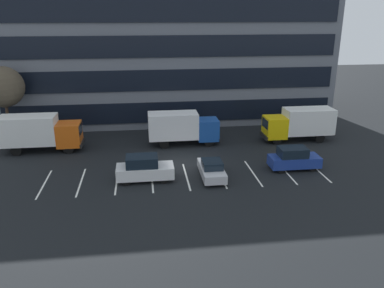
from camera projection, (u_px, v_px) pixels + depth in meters
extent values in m
plane|color=black|center=(183.00, 164.00, 34.23)|extent=(120.00, 120.00, 0.00)
cube|color=slate|center=(167.00, 58.00, 48.75)|extent=(38.21, 14.00, 14.40)
cube|color=black|center=(173.00, 112.00, 43.84)|extent=(36.68, 0.16, 2.30)
cube|color=black|center=(172.00, 80.00, 42.67)|extent=(36.68, 0.16, 2.30)
cube|color=black|center=(171.00, 46.00, 41.49)|extent=(36.68, 0.16, 2.30)
cube|color=black|center=(171.00, 11.00, 40.31)|extent=(36.68, 0.16, 2.30)
cube|color=silver|center=(44.00, 184.00, 30.36)|extent=(0.14, 5.40, 0.01)
cube|color=silver|center=(81.00, 182.00, 30.70)|extent=(0.14, 5.40, 0.01)
cube|color=silver|center=(117.00, 180.00, 31.03)|extent=(0.14, 5.40, 0.01)
cube|color=silver|center=(152.00, 178.00, 31.37)|extent=(0.14, 5.40, 0.01)
cube|color=silver|center=(186.00, 176.00, 31.71)|extent=(0.14, 5.40, 0.01)
cube|color=silver|center=(220.00, 175.00, 32.05)|extent=(0.14, 5.40, 0.01)
cube|color=silver|center=(253.00, 173.00, 32.39)|extent=(0.14, 5.40, 0.01)
cube|color=silver|center=(285.00, 171.00, 32.73)|extent=(0.14, 5.40, 0.01)
cube|color=silver|center=(317.00, 170.00, 33.06)|extent=(0.14, 5.40, 0.01)
cube|color=#194799|center=(208.00, 129.00, 39.13)|extent=(2.07, 2.25, 2.07)
cube|color=black|center=(218.00, 125.00, 39.12)|extent=(0.06, 1.89, 0.91)
cube|color=white|center=(173.00, 125.00, 38.54)|extent=(4.88, 2.35, 2.54)
cube|color=black|center=(218.00, 137.00, 39.56)|extent=(0.19, 2.25, 0.38)
cylinder|color=black|center=(206.00, 136.00, 40.38)|extent=(0.94, 0.28, 0.94)
cylinder|color=black|center=(209.00, 142.00, 38.57)|extent=(0.94, 0.28, 0.94)
cylinder|color=black|center=(163.00, 138.00, 39.84)|extent=(0.94, 0.28, 0.94)
cylinder|color=black|center=(164.00, 144.00, 38.03)|extent=(0.94, 0.28, 0.94)
cube|color=#D85914|center=(69.00, 134.00, 37.28)|extent=(2.20, 2.40, 2.20)
cube|color=black|center=(80.00, 129.00, 37.27)|extent=(0.06, 2.01, 0.97)
cube|color=white|center=(28.00, 130.00, 36.65)|extent=(5.19, 2.50, 2.70)
cube|color=black|center=(82.00, 143.00, 37.73)|extent=(0.20, 2.40, 0.40)
cylinder|color=black|center=(72.00, 141.00, 38.60)|extent=(1.00, 0.30, 1.00)
cylinder|color=black|center=(69.00, 148.00, 36.67)|extent=(1.00, 0.30, 1.00)
cylinder|color=black|center=(22.00, 143.00, 38.03)|extent=(1.00, 0.30, 1.00)
cylinder|color=black|center=(16.00, 151.00, 36.10)|extent=(1.00, 0.30, 1.00)
cube|color=yellow|center=(275.00, 127.00, 39.76)|extent=(2.10, 2.29, 2.10)
cube|color=black|center=(265.00, 123.00, 39.50)|extent=(0.06, 1.93, 0.93)
cube|color=white|center=(308.00, 121.00, 40.01)|extent=(4.97, 2.39, 2.58)
cube|color=black|center=(264.00, 136.00, 39.92)|extent=(0.19, 2.29, 0.38)
cylinder|color=black|center=(277.00, 140.00, 39.18)|extent=(0.96, 0.29, 0.96)
cylinder|color=black|center=(271.00, 134.00, 41.02)|extent=(0.96, 0.29, 0.96)
cylinder|color=black|center=(320.00, 138.00, 39.73)|extent=(0.96, 0.29, 0.96)
cylinder|color=black|center=(312.00, 132.00, 41.57)|extent=(0.96, 0.29, 0.96)
cube|color=navy|center=(294.00, 161.00, 33.06)|extent=(4.25, 1.80, 0.88)
cube|color=black|center=(293.00, 152.00, 32.77)|extent=(2.34, 1.59, 0.79)
cylinder|color=black|center=(305.00, 161.00, 34.09)|extent=(0.63, 0.20, 0.63)
cylinder|color=black|center=(313.00, 168.00, 32.61)|extent=(0.63, 0.20, 0.63)
cylinder|color=black|center=(275.00, 163.00, 33.76)|extent=(0.63, 0.20, 0.63)
cylinder|color=black|center=(282.00, 170.00, 32.28)|extent=(0.63, 0.20, 0.63)
cube|color=silver|center=(212.00, 171.00, 31.42)|extent=(1.76, 4.21, 0.69)
cube|color=black|center=(212.00, 164.00, 31.01)|extent=(1.55, 1.77, 0.59)
cylinder|color=black|center=(200.00, 168.00, 32.68)|extent=(0.22, 0.59, 0.59)
cylinder|color=black|center=(218.00, 167.00, 32.87)|extent=(0.22, 0.59, 0.59)
cylinder|color=black|center=(205.00, 181.00, 30.16)|extent=(0.22, 0.59, 0.59)
cylinder|color=black|center=(224.00, 180.00, 30.34)|extent=(0.22, 0.59, 0.59)
cube|color=white|center=(145.00, 171.00, 30.85)|extent=(4.52, 1.92, 0.93)
cube|color=black|center=(142.00, 161.00, 30.53)|extent=(2.49, 1.69, 0.84)
cylinder|color=black|center=(163.00, 171.00, 31.94)|extent=(0.67, 0.22, 0.67)
cylinder|color=black|center=(164.00, 179.00, 30.37)|extent=(0.67, 0.22, 0.67)
cylinder|color=black|center=(127.00, 173.00, 31.59)|extent=(0.67, 0.22, 0.67)
cylinder|color=black|center=(127.00, 181.00, 30.02)|extent=(0.67, 0.22, 0.67)
cylinder|color=#473323|center=(9.00, 122.00, 39.77)|extent=(0.28, 0.28, 4.02)
sphere|color=#4C4233|center=(3.00, 87.00, 38.58)|extent=(4.10, 4.10, 4.10)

